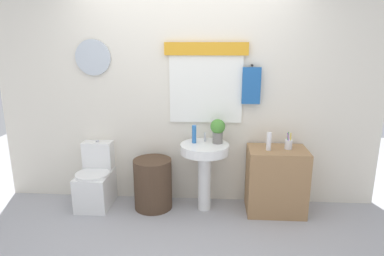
# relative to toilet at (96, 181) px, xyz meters

# --- Properties ---
(ground_plane) EXTENTS (8.00, 8.00, 0.00)m
(ground_plane) POSITION_rel_toilet_xyz_m (1.05, -0.88, -0.28)
(ground_plane) COLOR #A3A3A8
(back_wall) EXTENTS (4.40, 0.18, 2.60)m
(back_wall) POSITION_rel_toilet_xyz_m (1.05, 0.26, 1.02)
(back_wall) COLOR silver
(back_wall) RESTS_ON ground_plane
(toilet) EXTENTS (0.38, 0.51, 0.75)m
(toilet) POSITION_rel_toilet_xyz_m (0.00, 0.00, 0.00)
(toilet) COLOR white
(toilet) RESTS_ON ground_plane
(laundry_hamper) EXTENTS (0.43, 0.43, 0.58)m
(laundry_hamper) POSITION_rel_toilet_xyz_m (0.68, -0.03, 0.01)
(laundry_hamper) COLOR #4C3828
(laundry_hamper) RESTS_ON ground_plane
(pedestal_sink) EXTENTS (0.54, 0.54, 0.78)m
(pedestal_sink) POSITION_rel_toilet_xyz_m (1.27, -0.03, 0.31)
(pedestal_sink) COLOR white
(pedestal_sink) RESTS_ON ground_plane
(faucet) EXTENTS (0.03, 0.03, 0.10)m
(faucet) POSITION_rel_toilet_xyz_m (1.27, 0.09, 0.54)
(faucet) COLOR silver
(faucet) RESTS_ON pedestal_sink
(wooden_cabinet) EXTENTS (0.64, 0.44, 0.74)m
(wooden_cabinet) POSITION_rel_toilet_xyz_m (2.06, -0.03, 0.08)
(wooden_cabinet) COLOR #9E754C
(wooden_cabinet) RESTS_ON ground_plane
(soap_bottle) EXTENTS (0.05, 0.05, 0.20)m
(soap_bottle) POSITION_rel_toilet_xyz_m (1.15, 0.02, 0.59)
(soap_bottle) COLOR #2D6BB7
(soap_bottle) RESTS_ON pedestal_sink
(potted_plant) EXTENTS (0.16, 0.16, 0.27)m
(potted_plant) POSITION_rel_toilet_xyz_m (1.41, 0.03, 0.65)
(potted_plant) COLOR slate
(potted_plant) RESTS_ON pedestal_sink
(lotion_bottle) EXTENTS (0.05, 0.05, 0.19)m
(lotion_bottle) POSITION_rel_toilet_xyz_m (1.95, -0.07, 0.55)
(lotion_bottle) COLOR white
(lotion_bottle) RESTS_ON wooden_cabinet
(toothbrush_cup) EXTENTS (0.08, 0.08, 0.18)m
(toothbrush_cup) POSITION_rel_toilet_xyz_m (2.17, -0.01, 0.51)
(toothbrush_cup) COLOR silver
(toothbrush_cup) RESTS_ON wooden_cabinet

